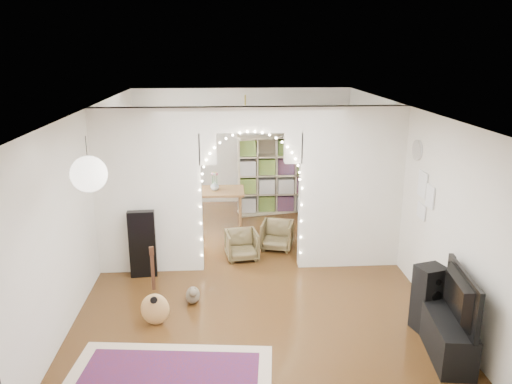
{
  "coord_description": "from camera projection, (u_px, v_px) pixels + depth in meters",
  "views": [
    {
      "loc": [
        -0.41,
        -7.79,
        3.57
      ],
      "look_at": [
        0.1,
        0.3,
        1.23
      ],
      "focal_mm": 35.0,
      "sensor_mm": 36.0,
      "label": 1
    }
  ],
  "objects": [
    {
      "name": "floor",
      "position": [
        251.0,
        266.0,
        8.49
      ],
      "size": [
        7.5,
        7.5,
        0.0
      ],
      "primitive_type": "plane",
      "color": "black",
      "rests_on": "ground"
    },
    {
      "name": "wall_right",
      "position": [
        401.0,
        187.0,
        8.26
      ],
      "size": [
        0.02,
        7.5,
        2.7
      ],
      "primitive_type": "cube",
      "color": "silver",
      "rests_on": "floor"
    },
    {
      "name": "acoustic_guitar",
      "position": [
        154.0,
        297.0,
        6.58
      ],
      "size": [
        0.4,
        0.24,
        0.95
      ],
      "rotation": [
        0.0,
        0.0,
        0.3
      ],
      "color": "tan",
      "rests_on": "floor"
    },
    {
      "name": "wall_back",
      "position": [
        242.0,
        146.0,
        11.71
      ],
      "size": [
        5.0,
        0.02,
        2.7
      ],
      "primitive_type": "cube",
      "color": "silver",
      "rests_on": "floor"
    },
    {
      "name": "paper_lantern",
      "position": [
        89.0,
        174.0,
        5.44
      ],
      "size": [
        0.4,
        0.4,
        0.4
      ],
      "primitive_type": "sphere",
      "color": "white",
      "rests_on": "ceiling"
    },
    {
      "name": "dining_chair_left",
      "position": [
        242.0,
        245.0,
        8.74
      ],
      "size": [
        0.61,
        0.63,
        0.5
      ],
      "primitive_type": "imported",
      "rotation": [
        0.0,
        0.0,
        0.15
      ],
      "color": "brown",
      "rests_on": "floor"
    },
    {
      "name": "floor_speaker",
      "position": [
        429.0,
        298.0,
        6.48
      ],
      "size": [
        0.41,
        0.38,
        0.89
      ],
      "rotation": [
        0.0,
        0.0,
        0.28
      ],
      "color": "black",
      "rests_on": "floor"
    },
    {
      "name": "fairy_lights",
      "position": [
        251.0,
        180.0,
        7.93
      ],
      "size": [
        1.64,
        0.04,
        1.6
      ],
      "primitive_type": null,
      "color": "#FFEABF",
      "rests_on": "divider_wall"
    },
    {
      "name": "media_console",
      "position": [
        448.0,
        338.0,
        5.93
      ],
      "size": [
        0.53,
        1.04,
        0.5
      ],
      "primitive_type": "cube",
      "rotation": [
        0.0,
        0.0,
        -0.13
      ],
      "color": "black",
      "rests_on": "floor"
    },
    {
      "name": "wall_left",
      "position": [
        95.0,
        193.0,
        7.96
      ],
      "size": [
        0.02,
        7.5,
        2.7
      ],
      "primitive_type": "cube",
      "color": "silver",
      "rests_on": "floor"
    },
    {
      "name": "dining_chair_right",
      "position": [
        277.0,
        235.0,
        9.18
      ],
      "size": [
        0.67,
        0.68,
        0.51
      ],
      "primitive_type": "imported",
      "rotation": [
        0.0,
        0.0,
        -0.25
      ],
      "color": "brown",
      "rests_on": "floor"
    },
    {
      "name": "picture_frames",
      "position": [
        424.0,
        196.0,
        7.26
      ],
      "size": [
        0.02,
        0.5,
        0.7
      ],
      "primitive_type": null,
      "color": "white",
      "rests_on": "wall_right"
    },
    {
      "name": "tabby_cat",
      "position": [
        193.0,
        295.0,
        7.24
      ],
      "size": [
        0.24,
        0.48,
        0.32
      ],
      "rotation": [
        0.0,
        0.0,
        0.1
      ],
      "color": "brown",
      "rests_on": "floor"
    },
    {
      "name": "guitar_case",
      "position": [
        143.0,
        244.0,
        7.99
      ],
      "size": [
        0.43,
        0.17,
        1.11
      ],
      "primitive_type": "cube",
      "rotation": [
        0.0,
        0.0,
        0.07
      ],
      "color": "black",
      "rests_on": "floor"
    },
    {
      "name": "ceiling",
      "position": [
        251.0,
        107.0,
        7.74
      ],
      "size": [
        5.0,
        7.5,
        0.02
      ],
      "primitive_type": "cube",
      "color": "white",
      "rests_on": "wall_back"
    },
    {
      "name": "tv",
      "position": [
        453.0,
        296.0,
        5.78
      ],
      "size": [
        0.28,
        1.08,
        0.62
      ],
      "primitive_type": "imported",
      "rotation": [
        0.0,
        0.0,
        1.44
      ],
      "color": "black",
      "rests_on": "media_console"
    },
    {
      "name": "ceiling_fan",
      "position": [
        245.0,
        110.0,
        9.74
      ],
      "size": [
        1.1,
        1.1,
        0.3
      ],
      "primitive_type": null,
      "color": "gold",
      "rests_on": "ceiling"
    },
    {
      "name": "wall_clock",
      "position": [
        418.0,
        150.0,
        7.48
      ],
      "size": [
        0.03,
        0.31,
        0.31
      ],
      "primitive_type": "cylinder",
      "rotation": [
        0.0,
        1.57,
        0.0
      ],
      "color": "white",
      "rests_on": "wall_right"
    },
    {
      "name": "dining_table",
      "position": [
        215.0,
        194.0,
        10.3
      ],
      "size": [
        1.21,
        0.81,
        0.76
      ],
      "rotation": [
        0.0,
        0.0,
        -0.01
      ],
      "color": "brown",
      "rests_on": "floor"
    },
    {
      "name": "divider_wall",
      "position": [
        251.0,
        186.0,
        8.09
      ],
      "size": [
        5.0,
        0.2,
        2.7
      ],
      "color": "silver",
      "rests_on": "floor"
    },
    {
      "name": "bookcase",
      "position": [
        276.0,
        174.0,
        11.1
      ],
      "size": [
        1.75,
        0.78,
        1.74
      ],
      "primitive_type": "cube",
      "rotation": [
        0.0,
        0.0,
        0.22
      ],
      "color": "#C2AE8D",
      "rests_on": "floor"
    },
    {
      "name": "window",
      "position": [
        119.0,
        159.0,
        9.64
      ],
      "size": [
        0.04,
        1.2,
        1.4
      ],
      "primitive_type": "cube",
      "color": "white",
      "rests_on": "wall_left"
    },
    {
      "name": "wall_front",
      "position": [
        273.0,
        303.0,
        4.52
      ],
      "size": [
        5.0,
        0.02,
        2.7
      ],
      "primitive_type": "cube",
      "color": "silver",
      "rests_on": "floor"
    },
    {
      "name": "flower_vase",
      "position": [
        215.0,
        186.0,
        10.25
      ],
      "size": [
        0.18,
        0.18,
        0.19
      ],
      "primitive_type": "imported",
      "rotation": [
        0.0,
        0.0,
        -0.01
      ],
      "color": "white",
      "rests_on": "dining_table"
    }
  ]
}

